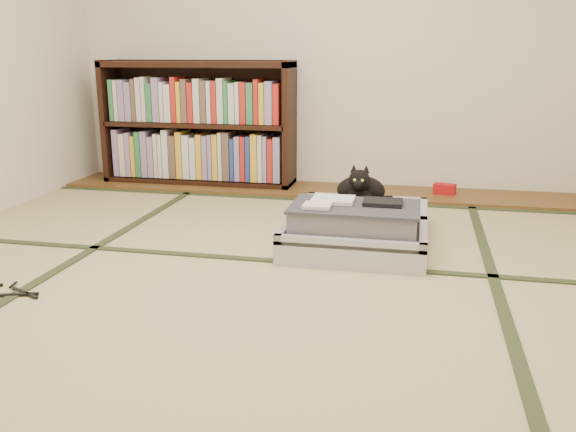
# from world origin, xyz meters

# --- Properties ---
(floor) EXTENTS (4.50, 4.50, 0.00)m
(floor) POSITION_xyz_m (0.00, 0.00, 0.00)
(floor) COLOR tan
(floor) RESTS_ON ground
(wood_strip) EXTENTS (4.00, 0.50, 0.02)m
(wood_strip) POSITION_xyz_m (0.00, 2.00, 0.01)
(wood_strip) COLOR brown
(wood_strip) RESTS_ON ground
(red_item) EXTENTS (0.17, 0.12, 0.07)m
(red_item) POSITION_xyz_m (0.83, 2.03, 0.06)
(red_item) COLOR #AF0E13
(red_item) RESTS_ON wood_strip
(tatami_borders) EXTENTS (4.00, 4.50, 0.01)m
(tatami_borders) POSITION_xyz_m (0.00, 0.49, 0.00)
(tatami_borders) COLOR #2D381E
(tatami_borders) RESTS_ON ground
(bookcase) EXTENTS (1.47, 0.34, 0.95)m
(bookcase) POSITION_xyz_m (-1.03, 2.07, 0.45)
(bookcase) COLOR black
(bookcase) RESTS_ON wood_strip
(suitcase) EXTENTS (0.72, 0.96, 0.28)m
(suitcase) POSITION_xyz_m (0.34, 0.77, 0.10)
(suitcase) COLOR #AFAEB3
(suitcase) RESTS_ON floor
(cat) EXTENTS (0.32, 0.32, 0.26)m
(cat) POSITION_xyz_m (0.32, 1.06, 0.23)
(cat) COLOR black
(cat) RESTS_ON suitcase
(cable_coil) EXTENTS (0.10, 0.10, 0.02)m
(cable_coil) POSITION_xyz_m (0.50, 1.10, 0.15)
(cable_coil) COLOR white
(cable_coil) RESTS_ON suitcase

